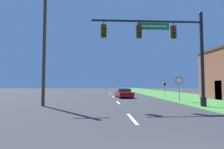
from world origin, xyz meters
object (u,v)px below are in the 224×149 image
object	(u,v)px
signal_mast	(172,46)
stop_sign	(179,83)
car_ahead	(124,93)
utility_pole_near	(44,44)
route_sign_post	(165,86)

from	to	relation	value
signal_mast	stop_sign	xyz separation A→B (m)	(2.30, 3.96, -2.88)
car_ahead	utility_pole_near	bearing A→B (deg)	-130.91
signal_mast	car_ahead	size ratio (longest dim) A/B	2.00
signal_mast	stop_sign	distance (m)	5.41
route_sign_post	utility_pole_near	size ratio (longest dim) A/B	0.21
car_ahead	stop_sign	world-z (taller)	stop_sign
signal_mast	route_sign_post	xyz separation A→B (m)	(2.66, 9.12, -3.22)
stop_sign	utility_pole_near	world-z (taller)	utility_pole_near
car_ahead	stop_sign	size ratio (longest dim) A/B	1.80
car_ahead	route_sign_post	distance (m)	5.43
signal_mast	stop_sign	bearing A→B (deg)	59.87
stop_sign	route_sign_post	distance (m)	5.18
signal_mast	stop_sign	size ratio (longest dim) A/B	3.60
signal_mast	utility_pole_near	distance (m)	10.39
route_sign_post	utility_pole_near	world-z (taller)	utility_pole_near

